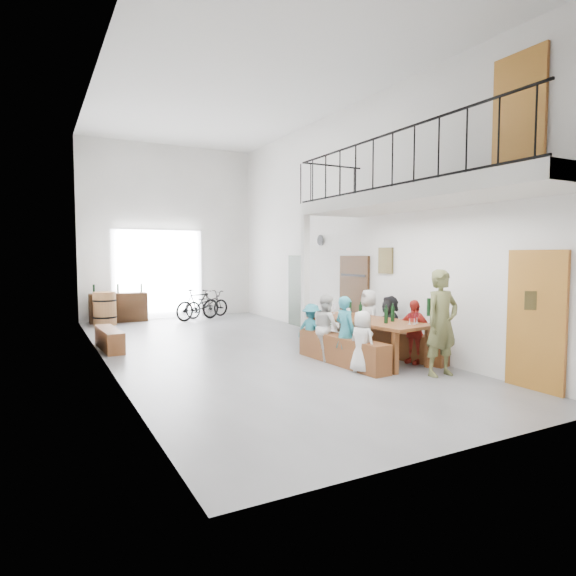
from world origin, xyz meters
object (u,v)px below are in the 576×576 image
oak_barrel (105,309)px  host_standing (442,323)px  bench_inner (341,350)px  bicycle_near (207,304)px  side_bench (109,339)px  serving_counter (119,308)px  tasting_table (368,323)px

oak_barrel → host_standing: 9.73m
bench_inner → oak_barrel: 7.95m
bench_inner → host_standing: (1.00, -1.48, 0.63)m
host_standing → bicycle_near: size_ratio=1.09×
oak_barrel → bicycle_near: 3.15m
side_bench → host_standing: size_ratio=0.89×
oak_barrel → bicycle_near: (3.14, 0.26, -0.05)m
host_standing → bench_inner: bearing=125.3°
serving_counter → host_standing: size_ratio=0.93×
bench_inner → side_bench: 5.01m
bench_inner → side_bench: size_ratio=1.44×
serving_counter → bicycle_near: size_ratio=1.01×
side_bench → bicycle_near: bicycle_near is taller
bench_inner → oak_barrel: bearing=110.1°
bicycle_near → oak_barrel: bearing=76.5°
oak_barrel → serving_counter: size_ratio=0.58×
oak_barrel → bench_inner: bearing=-66.0°
tasting_table → host_standing: size_ratio=1.48×
side_bench → bicycle_near: (3.52, 4.05, 0.21)m
tasting_table → side_bench: size_ratio=1.66×
tasting_table → bicycle_near: bicycle_near is taller
serving_counter → oak_barrel: bearing=-129.4°
tasting_table → host_standing: (0.35, -1.55, 0.19)m
host_standing → bicycle_near: host_standing is taller
tasting_table → bicycle_near: (-0.74, 7.46, -0.28)m
side_bench → oak_barrel: 3.82m
tasting_table → bench_inner: size_ratio=1.15×
tasting_table → side_bench: 5.48m
bench_inner → side_bench: bench_inner is taller
side_bench → host_standing: 6.81m
side_bench → serving_counter: (0.84, 4.30, 0.21)m
side_bench → host_standing: bearing=-47.0°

